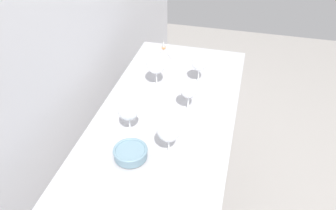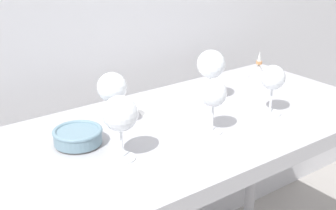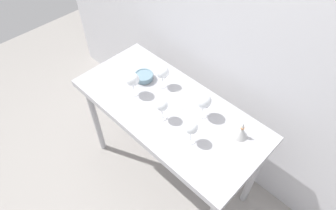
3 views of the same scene
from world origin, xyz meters
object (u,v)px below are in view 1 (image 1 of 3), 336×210
object	(u,v)px
wine_glass_far_left	(129,111)
decanter_funnel	(164,54)
tasting_sheet_upper	(136,103)
wine_glass_near_left	(169,131)
wine_glass_far_right	(156,65)
wine_glass_near_center	(189,91)
wine_glass_near_right	(199,64)
tasting_bowl	(131,153)

from	to	relation	value
wine_glass_far_left	decanter_funnel	size ratio (longest dim) A/B	1.34
tasting_sheet_upper	wine_glass_near_left	bearing A→B (deg)	-122.06
wine_glass_far_right	wine_glass_near_center	distance (m)	0.27
wine_glass_near_left	wine_glass_near_center	size ratio (longest dim) A/B	1.08
wine_glass_near_right	tasting_bowl	distance (m)	0.65
wine_glass_far_right	tasting_bowl	xyz separation A→B (m)	(-0.54, -0.04, -0.11)
wine_glass_near_center	wine_glass_near_left	bearing A→B (deg)	176.47
wine_glass_near_right	decanter_funnel	size ratio (longest dim) A/B	1.29
wine_glass_far_left	wine_glass_far_right	xyz separation A→B (m)	(0.39, -0.01, 0.01)
wine_glass_near_right	tasting_sheet_upper	bearing A→B (deg)	133.48
wine_glass_near_center	tasting_bowl	distance (m)	0.41
wine_glass_near_left	wine_glass_near_center	xyz separation A→B (m)	(0.31, -0.02, -0.01)
wine_glass_near_left	wine_glass_far_right	distance (m)	0.51
wine_glass_near_left	wine_glass_near_right	world-z (taller)	wine_glass_near_left
wine_glass_near_right	wine_glass_far_left	bearing A→B (deg)	154.39
wine_glass_far_right	wine_glass_far_left	bearing A→B (deg)	177.88
wine_glass_near_right	tasting_sheet_upper	world-z (taller)	wine_glass_near_right
wine_glass_near_center	decanter_funnel	xyz separation A→B (m)	(0.46, 0.24, -0.08)
wine_glass_far_right	wine_glass_near_center	xyz separation A→B (m)	(-0.17, -0.21, -0.01)
wine_glass_near_right	tasting_bowl	bearing A→B (deg)	164.46
wine_glass_near_center	tasting_sheet_upper	distance (m)	0.29
wine_glass_near_left	wine_glass_far_right	xyz separation A→B (m)	(0.48, 0.19, 0.00)
wine_glass_near_center	wine_glass_near_right	size ratio (longest dim) A/B	1.00
wine_glass_far_left	tasting_bowl	bearing A→B (deg)	-160.17
wine_glass_far_left	wine_glass_near_center	bearing A→B (deg)	-45.47
wine_glass_far_left	decanter_funnel	xyz separation A→B (m)	(0.67, 0.02, -0.08)
wine_glass_far_left	wine_glass_near_left	bearing A→B (deg)	-114.38
wine_glass_near_left	wine_glass_near_right	bearing A→B (deg)	-2.48
tasting_bowl	tasting_sheet_upper	bearing A→B (deg)	15.15
wine_glass_near_left	tasting_sheet_upper	bearing A→B (deg)	38.84
tasting_bowl	wine_glass_near_center	bearing A→B (deg)	-24.56
wine_glass_near_center	wine_glass_near_right	distance (m)	0.25
tasting_sheet_upper	tasting_bowl	size ratio (longest dim) A/B	1.59
decanter_funnel	wine_glass_near_left	bearing A→B (deg)	-163.81
wine_glass_far_left	wine_glass_near_center	size ratio (longest dim) A/B	1.04
wine_glass_far_left	wine_glass_near_right	size ratio (longest dim) A/B	1.04
tasting_sheet_upper	wine_glass_near_center	bearing A→B (deg)	-70.39
wine_glass_far_left	wine_glass_near_center	distance (m)	0.31
wine_glass_far_left	tasting_bowl	world-z (taller)	wine_glass_far_left
wine_glass_far_right	tasting_bowl	bearing A→B (deg)	-175.84
decanter_funnel	tasting_bowl	bearing A→B (deg)	-174.82
wine_glass_far_left	wine_glass_near_right	xyz separation A→B (m)	(0.47, -0.22, -0.00)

